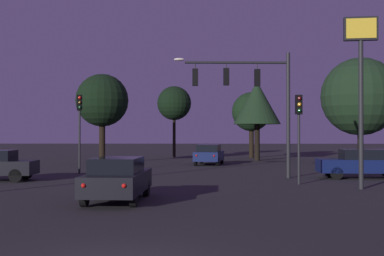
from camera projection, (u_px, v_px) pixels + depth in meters
name	position (u px, v px, depth m)	size (l,w,h in m)	color
ground_plane	(179.00, 170.00, 33.25)	(168.00, 168.00, 0.00)	#262326
traffic_signal_mast_arm	(252.00, 90.00, 27.31)	(6.13, 0.55, 6.61)	#232326
traffic_light_corner_left	(80.00, 118.00, 30.06)	(0.36, 0.38, 4.59)	#232326
traffic_light_corner_right	(299.00, 121.00, 23.95)	(0.31, 0.36, 4.13)	#232326
car_nearside_lane	(118.00, 178.00, 18.02)	(1.93, 4.59, 1.52)	black
car_crossing_right	(363.00, 163.00, 27.09)	(4.73, 1.99, 1.52)	#0F1947
car_far_lane	(209.00, 154.00, 38.83)	(2.40, 4.35, 1.52)	#0F1947
store_sign_illuminated	(361.00, 63.00, 21.94)	(1.42, 0.43, 7.29)	#232326
tree_behind_sign	(257.00, 103.00, 44.67)	(4.06, 4.06, 6.84)	black
tree_left_far	(360.00, 97.00, 39.10)	(5.87, 5.87, 8.07)	black
tree_center_horizon	(251.00, 112.00, 49.67)	(3.74, 3.74, 6.29)	black
tree_right_cluster	(102.00, 101.00, 40.65)	(4.13, 4.13, 7.01)	black
tree_lot_edge	(174.00, 103.00, 50.78)	(3.33, 3.33, 6.97)	black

